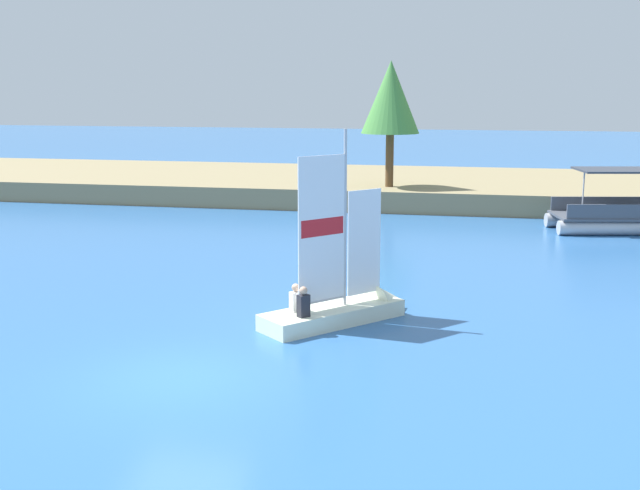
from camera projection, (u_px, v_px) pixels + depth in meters
ground_plane at (183, 378)px, 16.63m from camera, size 200.00×200.00×0.00m
shore_bank at (373, 186)px, 44.55m from camera, size 80.00×13.07×1.05m
shoreline_tree_left at (391, 98)px, 39.09m from camera, size 2.89×2.89×6.20m
sailboat at (352, 304)px, 20.79m from camera, size 3.78×4.07×5.29m
pontoon_boat at (626, 215)px, 33.43m from camera, size 6.53×3.66×2.61m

